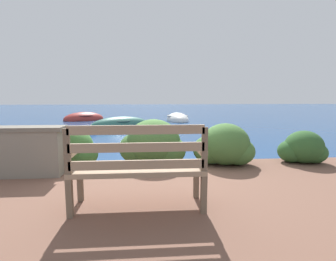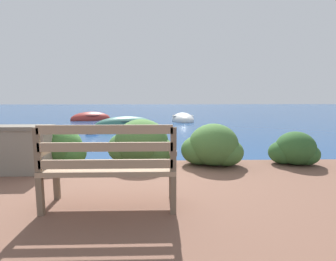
{
  "view_description": "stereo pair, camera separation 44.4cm",
  "coord_description": "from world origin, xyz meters",
  "px_view_note": "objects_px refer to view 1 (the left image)",
  "views": [
    {
      "loc": [
        0.1,
        -4.79,
        1.43
      ],
      "look_at": [
        0.79,
        4.0,
        0.26
      ],
      "focal_mm": 28.0,
      "sensor_mm": 36.0,
      "label": 1
    },
    {
      "loc": [
        0.54,
        -4.81,
        1.43
      ],
      "look_at": [
        0.79,
        4.0,
        0.26
      ],
      "focal_mm": 28.0,
      "sensor_mm": 36.0,
      "label": 2
    }
  ],
  "objects_px": {
    "rowboat_far": "(84,119)",
    "mooring_buoy": "(89,132)",
    "park_bench": "(138,165)",
    "rowboat_nearest": "(121,126)",
    "rowboat_mid": "(177,120)"
  },
  "relations": [
    {
      "from": "rowboat_nearest",
      "to": "mooring_buoy",
      "type": "height_order",
      "value": "rowboat_nearest"
    },
    {
      "from": "rowboat_far",
      "to": "mooring_buoy",
      "type": "height_order",
      "value": "rowboat_far"
    },
    {
      "from": "rowboat_nearest",
      "to": "rowboat_far",
      "type": "height_order",
      "value": "rowboat_nearest"
    },
    {
      "from": "rowboat_mid",
      "to": "rowboat_far",
      "type": "height_order",
      "value": "rowboat_far"
    },
    {
      "from": "park_bench",
      "to": "mooring_buoy",
      "type": "bearing_deg",
      "value": 106.84
    },
    {
      "from": "park_bench",
      "to": "rowboat_mid",
      "type": "height_order",
      "value": "park_bench"
    },
    {
      "from": "mooring_buoy",
      "to": "rowboat_far",
      "type": "bearing_deg",
      "value": 105.08
    },
    {
      "from": "rowboat_far",
      "to": "mooring_buoy",
      "type": "distance_m",
      "value": 5.93
    },
    {
      "from": "park_bench",
      "to": "rowboat_nearest",
      "type": "height_order",
      "value": "park_bench"
    },
    {
      "from": "rowboat_nearest",
      "to": "rowboat_mid",
      "type": "xyz_separation_m",
      "value": [
        2.92,
        2.74,
        0.0
      ]
    },
    {
      "from": "rowboat_far",
      "to": "mooring_buoy",
      "type": "relative_size",
      "value": 5.07
    },
    {
      "from": "rowboat_nearest",
      "to": "rowboat_mid",
      "type": "bearing_deg",
      "value": 19.46
    },
    {
      "from": "rowboat_nearest",
      "to": "mooring_buoy",
      "type": "xyz_separation_m",
      "value": [
        -0.98,
        -2.1,
        0.01
      ]
    },
    {
      "from": "park_bench",
      "to": "rowboat_mid",
      "type": "distance_m",
      "value": 12.25
    },
    {
      "from": "rowboat_far",
      "to": "mooring_buoy",
      "type": "bearing_deg",
      "value": 75.98
    }
  ]
}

